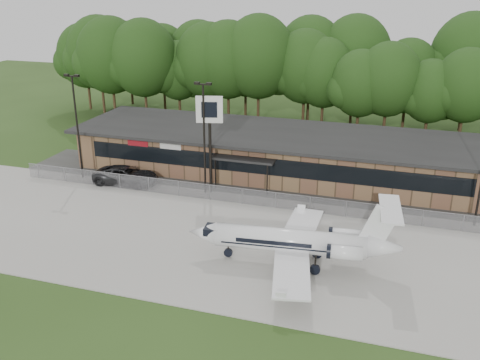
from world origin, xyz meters
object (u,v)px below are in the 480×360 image
(business_jet, at_px, (298,242))
(pole_sign, at_px, (210,120))
(terminal, at_px, (278,152))
(suv, at_px, (126,176))

(business_jet, height_order, pole_sign, pole_sign)
(terminal, xyz_separation_m, suv, (-13.05, -7.61, -1.32))
(suv, xyz_separation_m, pole_sign, (8.49, 0.47, 6.02))
(terminal, bearing_deg, pole_sign, -122.57)
(business_jet, relative_size, pole_sign, 1.63)
(suv, bearing_deg, business_jet, -122.21)
(terminal, bearing_deg, suv, -149.76)
(suv, distance_m, pole_sign, 10.42)
(terminal, distance_m, business_jet, 18.70)
(business_jet, distance_m, suv, 21.40)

